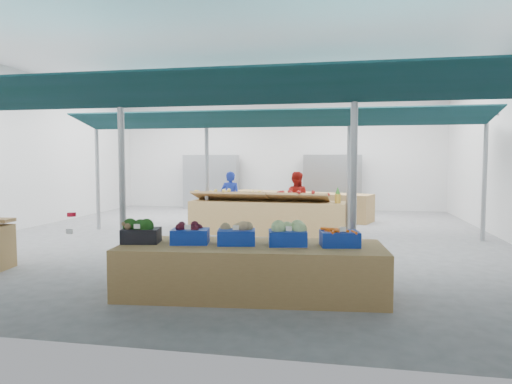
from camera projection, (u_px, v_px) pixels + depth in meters
floor at (242, 237)px, 10.88m from camera, size 13.00×13.00×0.00m
hall at (253, 129)px, 12.11m from camera, size 13.00×13.00×13.00m
pole_grid at (259, 161)px, 8.90m from camera, size 10.00×4.60×3.00m
awnings at (259, 111)px, 8.83m from camera, size 9.50×7.08×0.30m
back_shelving_left at (211, 182)px, 17.16m from camera, size 2.00×0.50×2.00m
back_shelving_right at (332, 183)px, 16.32m from camera, size 2.00×0.50×2.00m
veg_counter at (251, 270)px, 6.18m from camera, size 3.64×1.50×0.69m
fruit_counter at (267, 218)px, 11.27m from camera, size 3.84×1.05×0.82m
far_counter at (299, 205)px, 14.33m from camera, size 4.62×2.39×0.82m
crate_stack at (359, 269)px, 6.43m from camera, size 0.58×0.48×0.59m
vendor_left at (230, 199)px, 12.55m from camera, size 0.57×0.39×1.52m
vendor_right at (296, 200)px, 12.21m from camera, size 0.76×0.60×1.52m
crate_broccoli at (141, 231)px, 6.29m from camera, size 0.56×0.45×0.35m
crate_beets at (190, 234)px, 6.23m from camera, size 0.56×0.45×0.29m
crate_celeriac at (237, 234)px, 6.17m from camera, size 0.56×0.45×0.31m
crate_cabbage at (288, 234)px, 6.10m from camera, size 0.56×0.45×0.35m
crate_carrots at (340, 238)px, 6.04m from camera, size 0.56×0.45×0.29m
sparrow at (127, 226)px, 6.18m from camera, size 0.12×0.09×0.11m
pole_ribbon at (71, 216)px, 6.12m from camera, size 0.12×0.12×0.28m
apple_heap_yellow at (231, 194)px, 11.34m from camera, size 1.95×0.84×0.27m
apple_heap_red at (298, 195)px, 10.97m from camera, size 1.55×0.81×0.27m
pineapple at (338, 195)px, 10.76m from camera, size 0.14×0.14×0.39m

